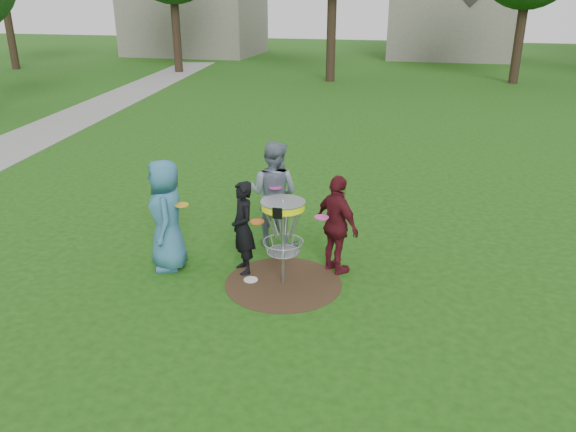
% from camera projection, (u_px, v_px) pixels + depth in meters
% --- Properties ---
extents(ground, '(100.00, 100.00, 0.00)m').
position_uv_depth(ground, '(283.00, 283.00, 8.62)').
color(ground, '#19470F').
rests_on(ground, ground).
extents(dirt_patch, '(1.80, 1.80, 0.01)m').
position_uv_depth(dirt_patch, '(283.00, 283.00, 8.61)').
color(dirt_patch, '#47331E').
rests_on(dirt_patch, ground).
extents(concrete_path, '(7.75, 39.92, 0.02)m').
position_uv_depth(concrete_path, '(44.00, 132.00, 18.06)').
color(concrete_path, '#9E9E99').
rests_on(concrete_path, ground).
extents(player_blue, '(0.88, 1.04, 1.80)m').
position_uv_depth(player_blue, '(166.00, 215.00, 8.82)').
color(player_blue, teal).
rests_on(player_blue, ground).
extents(player_black, '(0.61, 0.65, 1.50)m').
position_uv_depth(player_black, '(243.00, 228.00, 8.73)').
color(player_black, black).
rests_on(player_black, ground).
extents(player_grey, '(1.02, 0.86, 1.86)m').
position_uv_depth(player_grey, '(274.00, 194.00, 9.67)').
color(player_grey, slate).
rests_on(player_grey, ground).
extents(player_maroon, '(0.96, 0.91, 1.60)m').
position_uv_depth(player_maroon, '(337.00, 225.00, 8.70)').
color(player_maroon, '#55131C').
rests_on(player_maroon, ground).
extents(disc_on_grass, '(0.22, 0.22, 0.02)m').
position_uv_depth(disc_on_grass, '(251.00, 280.00, 8.70)').
color(disc_on_grass, white).
rests_on(disc_on_grass, ground).
extents(disc_golf_basket, '(0.66, 0.67, 1.38)m').
position_uv_depth(disc_golf_basket, '(283.00, 222.00, 8.24)').
color(disc_golf_basket, '#9EA0A5').
rests_on(disc_golf_basket, ground).
extents(held_discs, '(2.37, 1.28, 0.24)m').
position_uv_depth(held_discs, '(259.00, 207.00, 8.76)').
color(held_discs, gold).
rests_on(held_discs, ground).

